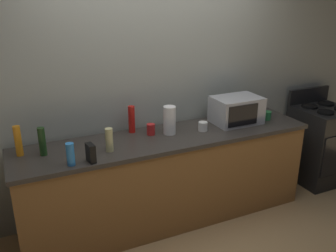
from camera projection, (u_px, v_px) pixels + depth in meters
ground_plane at (186, 240)px, 3.40m from camera, size 8.00×8.00×0.00m
back_wall at (151, 80)px, 3.61m from camera, size 6.40×0.10×2.70m
counter_run at (168, 178)px, 3.58m from camera, size 2.84×0.64×0.90m
stove_range at (320, 144)px, 4.36m from camera, size 0.60×0.61×1.08m
microwave at (236, 110)px, 3.72m from camera, size 0.48×0.35×0.27m
paper_towel_roll at (170, 120)px, 3.43m from camera, size 0.12×0.12×0.27m
cordless_phone at (91, 153)px, 2.89m from camera, size 0.06×0.12×0.15m
bottle_hot_sauce at (132, 119)px, 3.47m from camera, size 0.06×0.06×0.26m
bottle_dish_soap at (18, 141)px, 2.98m from camera, size 0.06×0.06×0.26m
bottle_spray_cleaner at (70, 154)px, 2.83m from camera, size 0.06×0.06×0.18m
bottle_vinegar at (109, 140)px, 3.07m from camera, size 0.07×0.07×0.20m
bottle_wine at (42, 142)px, 2.99m from camera, size 0.06×0.06×0.24m
mug_green at (267, 115)px, 3.84m from camera, size 0.09×0.09×0.09m
mug_white at (203, 126)px, 3.54m from camera, size 0.09×0.09×0.09m
mug_red at (151, 129)px, 3.44m from camera, size 0.08×0.08×0.10m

